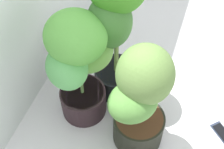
{
  "coord_description": "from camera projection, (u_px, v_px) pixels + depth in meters",
  "views": [
    {
      "loc": [
        -0.86,
        0.03,
        1.61
      ],
      "look_at": [
        0.11,
        0.36,
        0.34
      ],
      "focal_mm": 49.43,
      "sensor_mm": 36.0,
      "label": 1
    }
  ],
  "objects": [
    {
      "name": "ground_plane",
      "position": [
        165.0,
        143.0,
        1.76
      ],
      "size": [
        8.0,
        8.0,
        0.0
      ],
      "primitive_type": "plane",
      "color": "silver",
      "rests_on": "ground"
    },
    {
      "name": "potted_plant_back_right",
      "position": [
        115.0,
        24.0,
        1.57
      ],
      "size": [
        0.38,
        0.34,
        0.93
      ],
      "color": "black",
      "rests_on": "ground"
    },
    {
      "name": "potted_plant_back_center",
      "position": [
        79.0,
        61.0,
        1.56
      ],
      "size": [
        0.48,
        0.4,
        0.74
      ],
      "color": "#301F24",
      "rests_on": "ground"
    },
    {
      "name": "potted_plant_center",
      "position": [
        140.0,
        101.0,
        1.48
      ],
      "size": [
        0.41,
        0.35,
        0.72
      ],
      "color": "black",
      "rests_on": "ground"
    },
    {
      "name": "cell_phone",
      "position": [
        222.0,
        133.0,
        1.79
      ],
      "size": [
        0.15,
        0.15,
        0.01
      ],
      "rotation": [
        0.0,
        0.0,
        -0.79
      ],
      "color": "#293143",
      "rests_on": "ground"
    }
  ]
}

